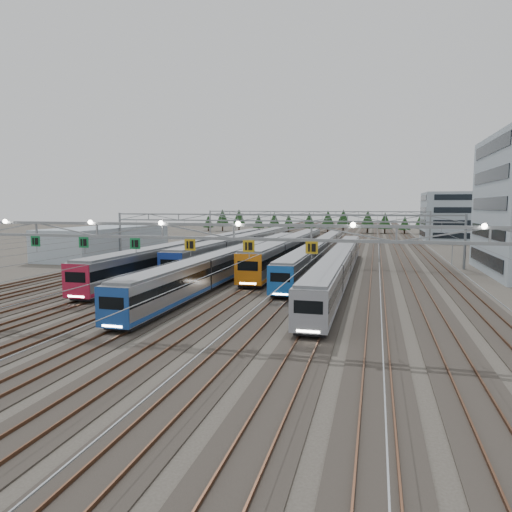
% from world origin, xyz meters
% --- Properties ---
extents(ground, '(400.00, 400.00, 0.00)m').
position_xyz_m(ground, '(0.00, 0.00, 0.00)').
color(ground, '#47423A').
rests_on(ground, ground).
extents(track_bed, '(54.00, 260.00, 5.42)m').
position_xyz_m(track_bed, '(0.00, 100.00, 1.49)').
color(track_bed, '#2D2823').
rests_on(track_bed, ground).
extents(train_a, '(2.93, 65.07, 3.82)m').
position_xyz_m(train_a, '(-11.25, 37.17, 2.16)').
color(train_a, black).
rests_on(train_a, ground).
extents(train_b, '(3.05, 62.72, 3.97)m').
position_xyz_m(train_b, '(-6.75, 46.49, 2.24)').
color(train_b, black).
rests_on(train_b, ground).
extents(train_c, '(2.67, 65.53, 3.47)m').
position_xyz_m(train_c, '(-2.25, 29.11, 1.99)').
color(train_c, black).
rests_on(train_c, ground).
extents(train_d, '(3.10, 52.05, 4.05)m').
position_xyz_m(train_d, '(2.25, 41.44, 2.27)').
color(train_d, black).
rests_on(train_d, ground).
extents(train_e, '(2.64, 63.15, 3.43)m').
position_xyz_m(train_e, '(6.75, 42.47, 1.97)').
color(train_e, black).
rests_on(train_e, ground).
extents(train_f, '(2.70, 55.25, 3.51)m').
position_xyz_m(train_f, '(11.25, 26.13, 2.00)').
color(train_f, black).
rests_on(train_f, ground).
extents(gantry_near, '(56.36, 0.61, 8.08)m').
position_xyz_m(gantry_near, '(-0.05, -0.12, 7.09)').
color(gantry_near, gray).
rests_on(gantry_near, ground).
extents(gantry_mid, '(56.36, 0.36, 8.00)m').
position_xyz_m(gantry_mid, '(0.00, 40.00, 6.39)').
color(gantry_mid, gray).
rests_on(gantry_mid, ground).
extents(gantry_far, '(56.36, 0.36, 8.00)m').
position_xyz_m(gantry_far, '(0.00, 85.00, 6.39)').
color(gantry_far, gray).
rests_on(gantry_far, ground).
extents(depot_bldg_north, '(22.00, 18.00, 12.82)m').
position_xyz_m(depot_bldg_north, '(38.76, 100.76, 6.41)').
color(depot_bldg_north, '#A3B6C3').
rests_on(depot_bldg_north, ground).
extents(west_shed, '(10.00, 30.00, 5.33)m').
position_xyz_m(west_shed, '(-33.18, 44.26, 2.66)').
color(west_shed, '#A3B6C3').
rests_on(west_shed, ground).
extents(treeline, '(81.20, 5.60, 7.02)m').
position_xyz_m(treeline, '(-7.20, 127.57, 4.23)').
color(treeline, '#332114').
rests_on(treeline, ground).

